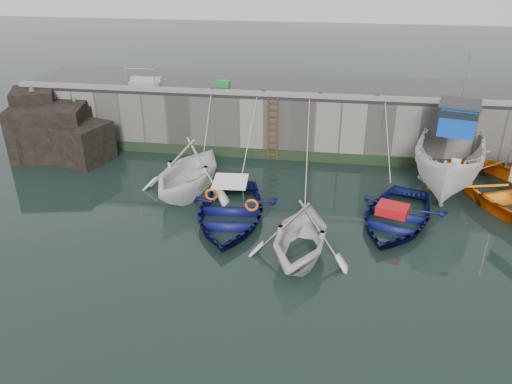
# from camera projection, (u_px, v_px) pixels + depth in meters

# --- Properties ---
(ground) EXTENTS (120.00, 120.00, 0.00)m
(ground) POSITION_uv_depth(u_px,v_px,m) (297.00, 282.00, 15.77)
(ground) COLOR black
(ground) RESTS_ON ground
(quay_back) EXTENTS (30.00, 5.00, 3.00)m
(quay_back) POSITION_uv_depth(u_px,v_px,m) (316.00, 117.00, 26.18)
(quay_back) COLOR slate
(quay_back) RESTS_ON ground
(road_back) EXTENTS (30.00, 5.00, 0.16)m
(road_back) POSITION_uv_depth(u_px,v_px,m) (318.00, 87.00, 25.48)
(road_back) COLOR black
(road_back) RESTS_ON quay_back
(kerb_back) EXTENTS (30.00, 0.30, 0.20)m
(kerb_back) POSITION_uv_depth(u_px,v_px,m) (316.00, 96.00, 23.32)
(kerb_back) COLOR slate
(kerb_back) RESTS_ON road_back
(algae_back) EXTENTS (30.00, 0.08, 0.50)m
(algae_back) POSITION_uv_depth(u_px,v_px,m) (313.00, 157.00, 24.48)
(algae_back) COLOR black
(algae_back) RESTS_ON ground
(rock_outcrop) EXTENTS (5.85, 4.24, 3.41)m
(rock_outcrop) POSITION_uv_depth(u_px,v_px,m) (55.00, 130.00, 25.02)
(rock_outcrop) COLOR black
(rock_outcrop) RESTS_ON ground
(ladder) EXTENTS (0.51, 0.08, 3.20)m
(ladder) POSITION_uv_depth(u_px,v_px,m) (273.00, 129.00, 24.12)
(ladder) COLOR #3F1E0F
(ladder) RESTS_ON ground
(boat_near_white) EXTENTS (5.23, 5.78, 2.65)m
(boat_near_white) POSITION_uv_depth(u_px,v_px,m) (189.00, 192.00, 21.57)
(boat_near_white) COLOR white
(boat_near_white) RESTS_ON ground
(boat_near_white_rope) EXTENTS (0.04, 3.13, 3.10)m
(boat_near_white_rope) POSITION_uv_depth(u_px,v_px,m) (208.00, 162.00, 24.55)
(boat_near_white_rope) COLOR tan
(boat_near_white_rope) RESTS_ON ground
(boat_near_blue) EXTENTS (4.26, 5.68, 1.12)m
(boat_near_blue) POSITION_uv_depth(u_px,v_px,m) (230.00, 219.00, 19.40)
(boat_near_blue) COLOR #0B0D45
(boat_near_blue) RESTS_ON ground
(boat_near_blue_rope) EXTENTS (0.04, 4.64, 3.10)m
(boat_near_blue_rope) POSITION_uv_depth(u_px,v_px,m) (248.00, 173.00, 23.32)
(boat_near_blue_rope) COLOR tan
(boat_near_blue_rope) RESTS_ON ground
(boat_near_blacktrim) EXTENTS (4.17, 4.70, 2.29)m
(boat_near_blacktrim) POSITION_uv_depth(u_px,v_px,m) (300.00, 256.00, 17.10)
(boat_near_blacktrim) COLOR silver
(boat_near_blacktrim) RESTS_ON ground
(boat_near_blacktrim_rope) EXTENTS (0.04, 6.54, 3.10)m
(boat_near_blacktrim_rope) POSITION_uv_depth(u_px,v_px,m) (309.00, 187.00, 21.97)
(boat_near_blacktrim_rope) COLOR tan
(boat_near_blacktrim_rope) RESTS_ON ground
(boat_near_navy) EXTENTS (5.10, 6.00, 1.06)m
(boat_near_navy) POSITION_uv_depth(u_px,v_px,m) (395.00, 222.00, 19.20)
(boat_near_navy) COLOR #0B1146
(boat_near_navy) RESTS_ON ground
(boat_near_navy_rope) EXTENTS (0.04, 4.05, 3.10)m
(boat_near_navy_rope) POSITION_uv_depth(u_px,v_px,m) (386.00, 179.00, 22.79)
(boat_near_navy_rope) COLOR tan
(boat_near_navy_rope) RESTS_ON ground
(boat_far_white) EXTENTS (4.67, 8.12, 5.96)m
(boat_far_white) POSITION_uv_depth(u_px,v_px,m) (450.00, 158.00, 21.72)
(boat_far_white) COLOR white
(boat_far_white) RESTS_ON ground
(fish_crate) EXTENTS (0.68, 0.42, 0.32)m
(fish_crate) POSITION_uv_depth(u_px,v_px,m) (223.00, 84.00, 25.08)
(fish_crate) COLOR #157731
(fish_crate) RESTS_ON road_back
(railing) EXTENTS (1.60, 1.05, 1.00)m
(railing) POSITION_uv_depth(u_px,v_px,m) (145.00, 81.00, 25.42)
(railing) COLOR #A5A8AD
(railing) RESTS_ON road_back
(bollard_a) EXTENTS (0.18, 0.18, 0.28)m
(bollard_a) POSITION_uv_depth(u_px,v_px,m) (212.00, 90.00, 24.06)
(bollard_a) COLOR #3F1E0F
(bollard_a) RESTS_ON road_back
(bollard_b) EXTENTS (0.18, 0.18, 0.28)m
(bollard_b) POSITION_uv_depth(u_px,v_px,m) (264.00, 92.00, 23.72)
(bollard_b) COLOR #3F1E0F
(bollard_b) RESTS_ON road_back
(bollard_c) EXTENTS (0.18, 0.18, 0.28)m
(bollard_c) POSITION_uv_depth(u_px,v_px,m) (321.00, 94.00, 23.36)
(bollard_c) COLOR #3F1E0F
(bollard_c) RESTS_ON road_back
(bollard_d) EXTENTS (0.18, 0.18, 0.28)m
(bollard_d) POSITION_uv_depth(u_px,v_px,m) (377.00, 97.00, 23.01)
(bollard_d) COLOR #3F1E0F
(bollard_d) RESTS_ON road_back
(bollard_e) EXTENTS (0.18, 0.18, 0.28)m
(bollard_e) POSITION_uv_depth(u_px,v_px,m) (449.00, 100.00, 22.58)
(bollard_e) COLOR #3F1E0F
(bollard_e) RESTS_ON road_back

